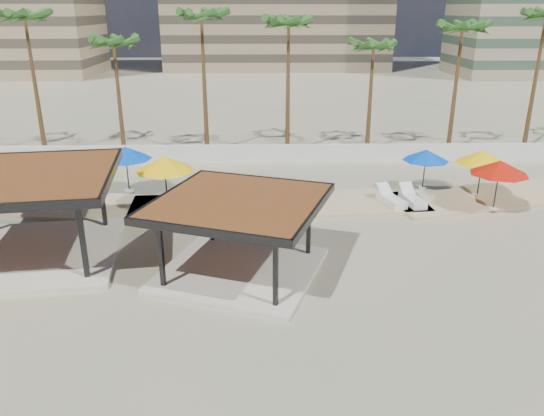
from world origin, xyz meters
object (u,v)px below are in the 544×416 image
(lounger_a, at_px, (171,208))
(lounger_c, at_px, (391,200))
(pavilion_west, at_px, (26,208))
(pavilion_central, at_px, (239,229))
(lounger_b, at_px, (412,199))
(umbrella_c, at_px, (500,168))

(lounger_a, distance_m, lounger_c, 11.77)
(pavilion_west, relative_size, lounger_a, 3.65)
(pavilion_central, distance_m, lounger_b, 11.84)
(pavilion_west, relative_size, umbrella_c, 2.57)
(lounger_c, bearing_deg, pavilion_central, 116.74)
(pavilion_west, bearing_deg, lounger_c, 11.25)
(pavilion_west, height_order, umbrella_c, pavilion_west)
(umbrella_c, relative_size, lounger_a, 1.42)
(umbrella_c, bearing_deg, lounger_c, 168.60)
(pavilion_central, xyz_separation_m, lounger_a, (-3.81, 6.48, -1.50))
(pavilion_central, xyz_separation_m, umbrella_c, (13.10, 6.43, 0.57))
(pavilion_central, xyz_separation_m, pavilion_west, (-9.00, 1.64, 0.35))
(umbrella_c, bearing_deg, pavilion_central, -153.86)
(umbrella_c, height_order, lounger_b, umbrella_c)
(umbrella_c, bearing_deg, lounger_a, 179.82)
(lounger_b, bearing_deg, umbrella_c, -112.80)
(umbrella_c, xyz_separation_m, lounger_c, (-5.18, 1.05, -2.07))
(lounger_c, bearing_deg, lounger_b, -107.33)
(pavilion_central, relative_size, umbrella_c, 2.46)
(pavilion_central, height_order, umbrella_c, pavilion_central)
(lounger_b, distance_m, lounger_c, 1.16)
(pavilion_west, relative_size, lounger_b, 3.52)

